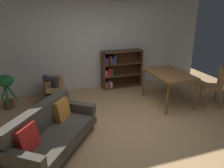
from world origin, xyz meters
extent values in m
plane|color=tan|center=(0.00, 0.00, 0.00)|extent=(8.16, 8.16, 0.00)
cube|color=silver|center=(0.00, 2.70, 1.35)|extent=(6.80, 0.10, 2.70)
cylinder|color=brown|center=(-0.72, 0.30, 0.08)|extent=(0.04, 0.04, 0.15)
cylinder|color=brown|center=(-1.24, 0.70, 0.08)|extent=(0.04, 0.04, 0.15)
cube|color=#474238|center=(-1.49, -0.17, 0.20)|extent=(1.73, 1.92, 0.10)
cube|color=#474238|center=(-1.49, -0.17, 0.30)|extent=(1.66, 1.85, 0.10)
cube|color=#474238|center=(-1.73, 0.02, 0.57)|extent=(1.22, 1.50, 0.43)
cube|color=#474238|center=(-0.97, 0.50, 0.44)|extent=(0.67, 0.57, 0.19)
cube|color=#474238|center=(-2.01, -0.84, 0.44)|extent=(0.67, 0.57, 0.19)
cube|color=red|center=(-1.91, -0.48, 0.52)|extent=(0.40, 0.43, 0.40)
cube|color=orange|center=(-1.30, 0.32, 0.52)|extent=(0.38, 0.41, 0.39)
cube|color=brown|center=(-1.29, 2.29, 0.30)|extent=(0.47, 0.04, 0.60)
cube|color=brown|center=(-1.29, 1.04, 0.30)|extent=(0.47, 0.04, 0.60)
cube|color=brown|center=(-1.29, 1.67, 0.28)|extent=(0.47, 1.25, 0.04)
cube|color=brown|center=(-1.29, 1.67, 0.58)|extent=(0.47, 1.29, 0.04)
cube|color=brown|center=(-1.29, 1.67, 0.02)|extent=(0.47, 1.25, 0.04)
cube|color=#333338|center=(-1.25, 1.95, 0.61)|extent=(0.27, 0.36, 0.02)
cube|color=black|center=(-1.44, 2.00, 0.65)|extent=(0.25, 0.34, 0.08)
cylinder|color=#2D2823|center=(-1.29, 1.41, 0.71)|extent=(0.18, 0.18, 0.21)
cylinder|color=slate|center=(-1.29, 1.41, 0.75)|extent=(0.10, 0.10, 0.01)
cylinder|color=brown|center=(-2.38, 1.96, 0.09)|extent=(0.25, 0.25, 0.18)
cylinder|color=#287A33|center=(-2.27, 1.93, 0.40)|extent=(0.25, 0.10, 0.46)
cylinder|color=#287A33|center=(-2.41, 2.06, 0.46)|extent=(0.09, 0.24, 0.58)
cylinder|color=#287A33|center=(-2.45, 1.98, 0.40)|extent=(0.18, 0.07, 0.46)
cylinder|color=#287A33|center=(-2.38, 1.86, 0.38)|extent=(0.05, 0.23, 0.42)
ellipsoid|color=#287A33|center=(-2.38, 1.96, 0.70)|extent=(0.39, 0.39, 0.27)
cylinder|color=brown|center=(1.02, 1.56, 0.37)|extent=(0.06, 0.06, 0.75)
cylinder|color=brown|center=(1.02, 0.37, 0.37)|extent=(0.06, 0.06, 0.75)
cylinder|color=brown|center=(1.78, 1.56, 0.37)|extent=(0.06, 0.06, 0.75)
cylinder|color=brown|center=(1.78, 0.37, 0.37)|extent=(0.06, 0.06, 0.75)
cube|color=brown|center=(1.40, 0.97, 0.77)|extent=(0.85, 1.29, 0.05)
cylinder|color=olive|center=(2.08, 0.40, 0.23)|extent=(0.04, 0.04, 0.46)
cylinder|color=olive|center=(2.27, 0.77, 0.23)|extent=(0.04, 0.04, 0.46)
cylinder|color=olive|center=(2.42, 0.23, 0.23)|extent=(0.04, 0.04, 0.46)
cylinder|color=olive|center=(2.61, 0.60, 0.23)|extent=(0.04, 0.04, 0.46)
cube|color=olive|center=(2.35, 0.50, 0.48)|extent=(0.57, 0.59, 0.04)
cube|color=olive|center=(2.52, 0.41, 0.74)|extent=(0.21, 0.38, 0.48)
cube|color=#56351E|center=(0.17, 2.47, 0.55)|extent=(0.04, 0.35, 1.10)
cube|color=#56351E|center=(1.34, 2.47, 0.55)|extent=(0.04, 0.35, 1.10)
cube|color=#56351E|center=(0.76, 2.47, 1.09)|extent=(1.21, 0.35, 0.04)
cube|color=#56351E|center=(0.76, 2.47, 0.02)|extent=(1.21, 0.35, 0.04)
cube|color=#56351E|center=(0.76, 2.62, 0.55)|extent=(1.17, 0.04, 1.10)
cube|color=#56351E|center=(0.76, 2.47, 0.38)|extent=(1.17, 0.33, 0.04)
cube|color=#56351E|center=(0.76, 2.47, 0.73)|extent=(1.17, 0.33, 0.04)
cube|color=orange|center=(0.23, 2.44, 0.12)|extent=(0.04, 0.25, 0.17)
cube|color=#2D5199|center=(0.28, 2.44, 0.13)|extent=(0.04, 0.24, 0.19)
cube|color=red|center=(0.33, 2.44, 0.14)|extent=(0.04, 0.26, 0.20)
cube|color=silver|center=(0.38, 2.44, 0.12)|extent=(0.07, 0.24, 0.17)
cube|color=silver|center=(0.22, 2.44, 0.48)|extent=(0.03, 0.26, 0.17)
cube|color=red|center=(0.28, 2.45, 0.47)|extent=(0.07, 0.29, 0.16)
cube|color=red|center=(0.35, 2.43, 0.50)|extent=(0.06, 0.21, 0.22)
cube|color=#337F47|center=(0.41, 2.44, 0.50)|extent=(0.03, 0.24, 0.21)
cube|color=#993884|center=(0.22, 2.44, 0.83)|extent=(0.03, 0.25, 0.17)
cube|color=#2D5199|center=(0.27, 2.45, 0.84)|extent=(0.04, 0.27, 0.18)
cube|color=black|center=(0.33, 2.45, 0.86)|extent=(0.05, 0.27, 0.23)
cube|color=red|center=(0.39, 2.44, 0.86)|extent=(0.05, 0.22, 0.23)
cube|color=#2D5199|center=(0.45, 2.45, 0.82)|extent=(0.05, 0.27, 0.15)
cube|color=#2D5199|center=(0.50, 2.45, 0.87)|extent=(0.04, 0.27, 0.24)
camera|label=1|loc=(-1.68, -3.63, 2.42)|focal=36.66mm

